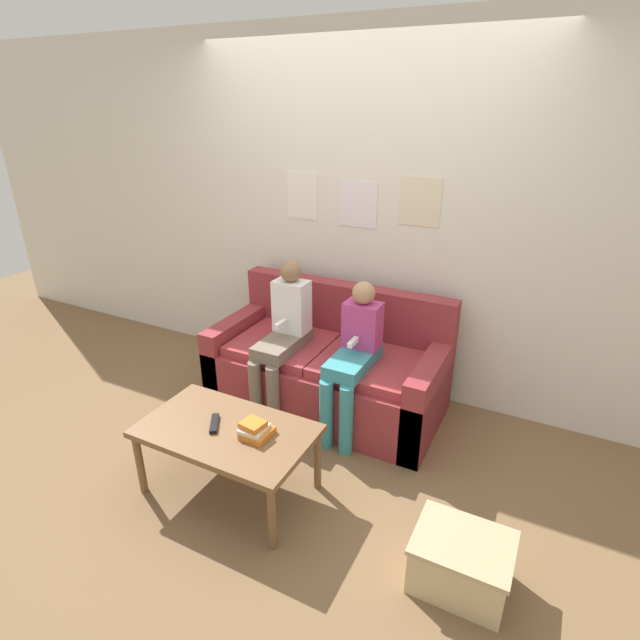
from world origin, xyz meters
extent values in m
plane|color=brown|center=(0.00, 0.00, 0.00)|extent=(10.00, 10.00, 0.00)
cube|color=silver|center=(0.00, 1.00, 1.30)|extent=(8.00, 0.06, 2.60)
cube|color=white|center=(-0.45, 0.97, 1.44)|extent=(0.25, 0.00, 0.35)
cube|color=silver|center=(0.00, 0.97, 1.41)|extent=(0.29, 0.00, 0.32)
cube|color=beige|center=(0.45, 0.97, 1.47)|extent=(0.28, 0.00, 0.33)
cube|color=maroon|center=(0.00, 0.48, 0.21)|extent=(1.65, 0.79, 0.42)
cube|color=maroon|center=(0.00, 0.80, 0.64)|extent=(1.65, 0.14, 0.44)
cube|color=maroon|center=(-0.76, 0.48, 0.29)|extent=(0.14, 0.79, 0.58)
cube|color=maroon|center=(0.76, 0.48, 0.29)|extent=(0.14, 0.79, 0.58)
cube|color=#A1343A|center=(-0.34, 0.44, 0.46)|extent=(0.67, 0.63, 0.07)
cube|color=#A1343A|center=(0.34, 0.44, 0.46)|extent=(0.67, 0.63, 0.07)
cube|color=brown|center=(-0.11, -0.56, 0.41)|extent=(0.97, 0.57, 0.04)
cylinder|color=brown|center=(-0.55, -0.80, 0.20)|extent=(0.04, 0.04, 0.39)
cylinder|color=brown|center=(0.33, -0.80, 0.20)|extent=(0.04, 0.04, 0.39)
cylinder|color=brown|center=(-0.55, -0.31, 0.20)|extent=(0.04, 0.04, 0.39)
cylinder|color=brown|center=(0.33, -0.31, 0.20)|extent=(0.04, 0.04, 0.39)
cylinder|color=#756656|center=(-0.33, 0.05, 0.25)|extent=(0.09, 0.09, 0.49)
cylinder|color=#756656|center=(-0.19, 0.05, 0.25)|extent=(0.09, 0.09, 0.49)
cube|color=#756656|center=(-0.26, 0.31, 0.54)|extent=(0.23, 0.50, 0.09)
cube|color=white|center=(-0.26, 0.45, 0.77)|extent=(0.24, 0.16, 0.37)
sphere|color=#8C6647|center=(-0.26, 0.45, 1.03)|extent=(0.15, 0.15, 0.15)
cube|color=white|center=(-0.26, 0.30, 0.69)|extent=(0.03, 0.12, 0.03)
cylinder|color=teal|center=(0.21, 0.05, 0.25)|extent=(0.09, 0.09, 0.49)
cylinder|color=teal|center=(0.35, 0.05, 0.25)|extent=(0.09, 0.09, 0.49)
cube|color=teal|center=(0.28, 0.31, 0.54)|extent=(0.23, 0.50, 0.09)
cube|color=#B73D7F|center=(0.28, 0.45, 0.73)|extent=(0.24, 0.16, 0.31)
sphere|color=tan|center=(0.28, 0.45, 0.96)|extent=(0.15, 0.15, 0.15)
cube|color=white|center=(0.28, 0.30, 0.67)|extent=(0.03, 0.12, 0.03)
cube|color=black|center=(-0.19, -0.56, 0.44)|extent=(0.13, 0.16, 0.02)
cube|color=orange|center=(0.08, -0.53, 0.45)|extent=(0.15, 0.16, 0.04)
cube|color=silver|center=(0.07, -0.54, 0.47)|extent=(0.14, 0.14, 0.02)
cube|color=orange|center=(0.06, -0.54, 0.50)|extent=(0.13, 0.13, 0.03)
cube|color=#CCB284|center=(1.22, -0.58, 0.12)|extent=(0.42, 0.33, 0.25)
cube|color=tan|center=(1.22, -0.58, 0.26)|extent=(0.44, 0.35, 0.02)
camera|label=1|loc=(1.40, -2.35, 2.10)|focal=28.00mm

